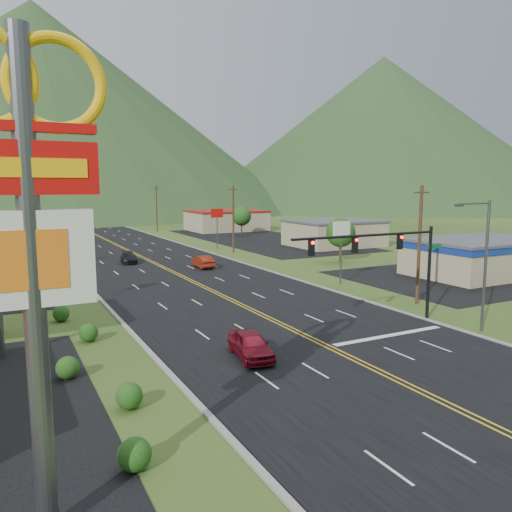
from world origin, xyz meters
name	(u,v)px	position (x,y,z in m)	size (l,w,h in m)	color
ground	(500,430)	(0.00, 0.00, 0.00)	(500.00, 500.00, 0.00)	#284217
road	(500,430)	(0.00, 0.00, 0.00)	(20.00, 460.00, 0.04)	black
curb_west	(288,502)	(-10.15, 0.00, 0.00)	(0.30, 460.00, 0.14)	gray
pylon_sign	(29,210)	(-17.00, 2.00, 9.30)	(4.32, 0.60, 14.00)	#59595E
traffic_signal	(389,252)	(6.48, 14.00, 5.33)	(13.10, 0.43, 7.00)	black
streetlight_east	(483,257)	(11.18, 10.00, 5.18)	(3.28, 0.25, 9.00)	#59595E
streetlight_west	(42,217)	(-11.68, 70.00, 5.18)	(3.28, 0.25, 9.00)	#59595E
building_east_near	(480,255)	(30.00, 25.00, 2.27)	(15.40, 10.40, 4.10)	beige
building_east_mid	(334,233)	(32.00, 55.00, 2.16)	(14.40, 11.40, 4.30)	beige
building_east_far	(226,220)	(28.00, 90.00, 2.26)	(16.40, 12.40, 4.50)	beige
pole_sign_west_a	(52,248)	(-14.00, 30.00, 5.05)	(2.00, 0.18, 6.40)	#59595E
pole_sign_west_b	(33,228)	(-14.00, 52.00, 5.05)	(2.00, 0.18, 6.40)	#59595E
pole_sign_east_a	(341,235)	(13.00, 28.00, 5.05)	(2.00, 0.18, 6.40)	#59595E
pole_sign_east_b	(217,217)	(13.00, 60.00, 5.05)	(2.00, 0.18, 6.40)	#59595E
tree_east_a	(341,233)	(22.00, 40.00, 3.89)	(3.84, 3.84, 5.82)	#382314
tree_east_b	(242,216)	(26.00, 78.00, 3.89)	(3.84, 3.84, 5.82)	#382314
utility_pole_a	(419,244)	(13.50, 18.00, 5.13)	(1.60, 0.28, 10.00)	#382314
utility_pole_b	(233,219)	(13.50, 55.00, 5.13)	(1.60, 0.28, 10.00)	#382314
utility_pole_c	(157,208)	(13.50, 95.00, 5.13)	(1.60, 0.28, 10.00)	#382314
utility_pole_d	(117,203)	(13.50, 135.00, 5.13)	(1.60, 0.28, 10.00)	#382314
mountain_n	(37,107)	(0.00, 220.00, 42.50)	(220.00, 220.00, 85.00)	#1C3D1B
mountain_ne	(381,133)	(147.84, 176.19, 35.00)	(180.00, 180.00, 70.00)	#1C3D1B
car_red_near	(251,345)	(-5.15, 12.46, 0.76)	(1.80, 4.47, 1.52)	maroon
car_dark_mid	(129,258)	(-2.90, 51.96, 0.67)	(1.87, 4.61, 1.34)	black
car_red_far	(203,262)	(4.25, 43.96, 0.75)	(1.58, 4.52, 1.49)	maroon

